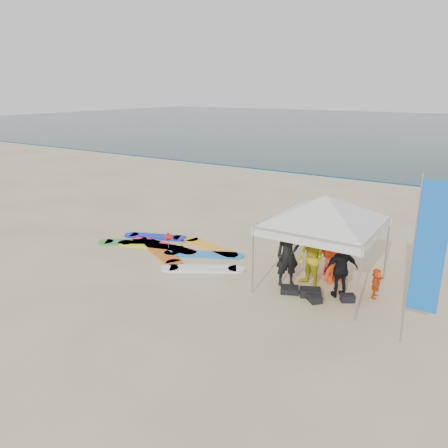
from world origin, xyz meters
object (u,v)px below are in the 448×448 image
feather_flag (428,250)px  surfboard_spread (173,249)px  person_black_a (288,255)px  canopy_tent (326,196)px  person_black_b (341,269)px  marker_pennant (171,238)px  person_orange_a (333,253)px  person_seated (376,283)px  person_orange_b (336,248)px  person_yellow (311,259)px

feather_flag → surfboard_spread: bearing=167.7°
person_black_a → canopy_tent: canopy_tent is taller
person_black_b → marker_pennant: 6.13m
person_orange_a → canopy_tent: canopy_tent is taller
person_seated → person_orange_a: bearing=74.9°
person_seated → marker_pennant: size_ratio=1.31×
canopy_tent → person_black_b: bearing=-27.9°
person_black_b → person_orange_b: (-0.54, 1.15, 0.14)m
person_orange_b → canopy_tent: size_ratio=0.46×
person_orange_a → surfboard_spread: size_ratio=0.32×
person_orange_b → feather_flag: bearing=103.3°
person_black_a → person_yellow: (0.61, 0.22, -0.09)m
person_black_a → person_orange_a: bearing=-4.9°
person_seated → marker_pennant: bearing=88.6°
person_black_a → marker_pennant: (-4.58, 0.35, -0.44)m
person_yellow → marker_pennant: person_yellow is taller
person_black_a → person_seated: bearing=-30.6°
person_yellow → person_orange_a: person_orange_a is taller
person_black_a → feather_flag: bearing=-63.9°
person_orange_a → person_seated: person_orange_a is taller
person_black_a → feather_flag: 4.19m
person_orange_a → person_black_b: size_ratio=1.15×
person_black_b → feather_flag: feather_flag is taller
person_orange_a → marker_pennant: 5.66m
person_seated → surfboard_spread: bearing=87.9°
person_yellow → canopy_tent: (0.24, 0.22, 1.84)m
person_yellow → surfboard_spread: 5.26m
person_orange_a → feather_flag: size_ratio=0.48×
person_black_b → surfboard_spread: size_ratio=0.28×
person_yellow → person_black_b: person_yellow is taller
person_seated → canopy_tent: bearing=91.1°
person_yellow → person_black_b: bearing=16.7°
canopy_tent → marker_pennant: (-5.43, -0.10, -2.19)m
person_black_a → person_yellow: bearing=-23.7°
person_orange_a → person_black_a: bearing=82.4°
person_yellow → person_black_b: size_ratio=1.05×
person_black_a → feather_flag: feather_flag is taller
person_seated → feather_flag: size_ratio=0.22×
person_black_b → canopy_tent: size_ratio=0.39×
feather_flag → marker_pennant: 8.66m
person_yellow → marker_pennant: 5.20m
person_seated → feather_flag: feather_flag is taller
surfboard_spread → person_orange_a: bearing=4.1°
surfboard_spread → person_black_a: bearing=-5.5°
person_seated → person_black_b: bearing=116.5°
canopy_tent → person_orange_a: bearing=64.2°
person_black_a → person_yellow: person_black_a is taller
person_black_a → person_black_b: 1.55m
person_orange_b → person_black_b: bearing=82.2°
person_black_a → marker_pennant: 4.61m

